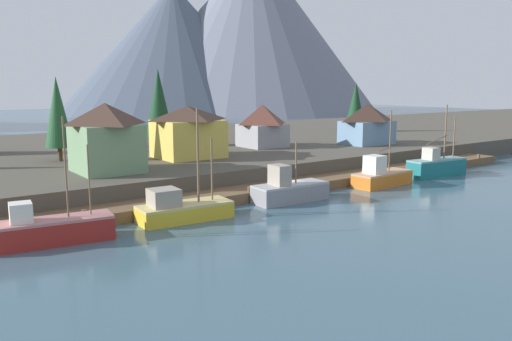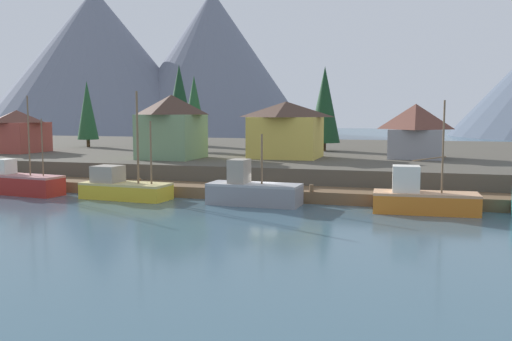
{
  "view_description": "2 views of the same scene",
  "coord_description": "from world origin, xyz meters",
  "px_view_note": "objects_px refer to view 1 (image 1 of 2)",
  "views": [
    {
      "loc": [
        -32.23,
        -39.58,
        11.32
      ],
      "look_at": [
        -1.71,
        2.26,
        2.67
      ],
      "focal_mm": 36.08,
      "sensor_mm": 36.0,
      "label": 1
    },
    {
      "loc": [
        12.86,
        -46.2,
        7.67
      ],
      "look_at": [
        -1.22,
        1.51,
        2.51
      ],
      "focal_mm": 39.87,
      "sensor_mm": 36.0,
      "label": 2
    }
  ],
  "objects_px": {
    "fishing_boat_yellow": "(182,209)",
    "house_grey": "(262,125)",
    "fishing_boat_red": "(46,230)",
    "conifer_near_right": "(159,104)",
    "fishing_boat_grey": "(289,190)",
    "fishing_boat_teal": "(436,166)",
    "fishing_boat_orange": "(381,176)",
    "house_green": "(106,137)",
    "house_blue": "(367,123)",
    "house_yellow": "(188,131)",
    "conifer_mid_left": "(356,103)",
    "conifer_near_left": "(58,112)"
  },
  "relations": [
    {
      "from": "fishing_boat_yellow",
      "to": "house_grey",
      "type": "distance_m",
      "value": 32.77
    },
    {
      "from": "fishing_boat_red",
      "to": "house_grey",
      "type": "relative_size",
      "value": 1.55
    },
    {
      "from": "house_blue",
      "to": "house_yellow",
      "type": "distance_m",
      "value": 28.84
    },
    {
      "from": "fishing_boat_orange",
      "to": "fishing_boat_teal",
      "type": "height_order",
      "value": "fishing_boat_teal"
    },
    {
      "from": "house_blue",
      "to": "conifer_near_left",
      "type": "xyz_separation_m",
      "value": [
        -42.32,
        9.22,
        2.59
      ]
    },
    {
      "from": "fishing_boat_yellow",
      "to": "fishing_boat_orange",
      "type": "height_order",
      "value": "fishing_boat_yellow"
    },
    {
      "from": "fishing_boat_red",
      "to": "fishing_boat_grey",
      "type": "distance_m",
      "value": 22.86
    },
    {
      "from": "house_green",
      "to": "conifer_near_right",
      "type": "relative_size",
      "value": 0.63
    },
    {
      "from": "fishing_boat_orange",
      "to": "house_grey",
      "type": "distance_m",
      "value": 21.68
    },
    {
      "from": "house_green",
      "to": "conifer_near_right",
      "type": "xyz_separation_m",
      "value": [
        14.09,
        17.15,
        2.51
      ]
    },
    {
      "from": "fishing_boat_teal",
      "to": "house_yellow",
      "type": "distance_m",
      "value": 31.17
    },
    {
      "from": "fishing_boat_orange",
      "to": "house_blue",
      "type": "xyz_separation_m",
      "value": [
        13.81,
        14.64,
        4.48
      ]
    },
    {
      "from": "house_grey",
      "to": "house_yellow",
      "type": "relative_size",
      "value": 0.77
    },
    {
      "from": "house_green",
      "to": "fishing_boat_grey",
      "type": "bearing_deg",
      "value": -44.65
    },
    {
      "from": "fishing_boat_grey",
      "to": "conifer_mid_left",
      "type": "bearing_deg",
      "value": 38.55
    },
    {
      "from": "fishing_boat_red",
      "to": "conifer_near_right",
      "type": "relative_size",
      "value": 0.84
    },
    {
      "from": "fishing_boat_teal",
      "to": "house_green",
      "type": "bearing_deg",
      "value": 165.48
    },
    {
      "from": "fishing_boat_yellow",
      "to": "fishing_boat_red",
      "type": "bearing_deg",
      "value": -175.49
    },
    {
      "from": "house_grey",
      "to": "house_yellow",
      "type": "bearing_deg",
      "value": -165.84
    },
    {
      "from": "house_yellow",
      "to": "conifer_near_left",
      "type": "relative_size",
      "value": 0.8
    },
    {
      "from": "fishing_boat_red",
      "to": "fishing_boat_yellow",
      "type": "xyz_separation_m",
      "value": [
        10.97,
        0.1,
        -0.02
      ]
    },
    {
      "from": "fishing_boat_yellow",
      "to": "fishing_boat_teal",
      "type": "xyz_separation_m",
      "value": [
        35.86,
        0.25,
        0.25
      ]
    },
    {
      "from": "fishing_boat_teal",
      "to": "house_yellow",
      "type": "xyz_separation_m",
      "value": [
        -25.35,
        17.57,
        4.45
      ]
    },
    {
      "from": "house_grey",
      "to": "conifer_near_right",
      "type": "relative_size",
      "value": 0.54
    },
    {
      "from": "fishing_boat_grey",
      "to": "fishing_boat_teal",
      "type": "distance_m",
      "value": 23.96
    },
    {
      "from": "house_grey",
      "to": "conifer_mid_left",
      "type": "height_order",
      "value": "conifer_mid_left"
    },
    {
      "from": "fishing_boat_orange",
      "to": "conifer_near_right",
      "type": "bearing_deg",
      "value": 109.27
    },
    {
      "from": "fishing_boat_orange",
      "to": "house_yellow",
      "type": "relative_size",
      "value": 1.09
    },
    {
      "from": "fishing_boat_yellow",
      "to": "fishing_boat_orange",
      "type": "bearing_deg",
      "value": 4.32
    },
    {
      "from": "fishing_boat_teal",
      "to": "house_yellow",
      "type": "height_order",
      "value": "fishing_boat_teal"
    },
    {
      "from": "fishing_boat_red",
      "to": "conifer_near_right",
      "type": "height_order",
      "value": "conifer_near_right"
    },
    {
      "from": "fishing_boat_grey",
      "to": "house_yellow",
      "type": "xyz_separation_m",
      "value": [
        -1.39,
        17.63,
        4.58
      ]
    },
    {
      "from": "fishing_boat_yellow",
      "to": "house_blue",
      "type": "xyz_separation_m",
      "value": [
        39.18,
        14.78,
        4.59
      ]
    },
    {
      "from": "fishing_boat_teal",
      "to": "house_blue",
      "type": "distance_m",
      "value": 15.53
    },
    {
      "from": "fishing_boat_red",
      "to": "fishing_boat_grey",
      "type": "relative_size",
      "value": 1.2
    },
    {
      "from": "fishing_boat_teal",
      "to": "house_grey",
      "type": "distance_m",
      "value": 24.36
    },
    {
      "from": "fishing_boat_orange",
      "to": "fishing_boat_teal",
      "type": "relative_size",
      "value": 0.96
    },
    {
      "from": "fishing_boat_yellow",
      "to": "fishing_boat_grey",
      "type": "height_order",
      "value": "fishing_boat_yellow"
    },
    {
      "from": "house_grey",
      "to": "conifer_mid_left",
      "type": "distance_m",
      "value": 30.2
    },
    {
      "from": "fishing_boat_grey",
      "to": "fishing_boat_teal",
      "type": "relative_size",
      "value": 0.87
    },
    {
      "from": "house_yellow",
      "to": "fishing_boat_orange",
      "type": "bearing_deg",
      "value": -49.94
    },
    {
      "from": "house_grey",
      "to": "fishing_boat_yellow",
      "type": "bearing_deg",
      "value": -138.89
    },
    {
      "from": "fishing_boat_red",
      "to": "fishing_boat_yellow",
      "type": "relative_size",
      "value": 0.99
    },
    {
      "from": "fishing_boat_grey",
      "to": "house_green",
      "type": "relative_size",
      "value": 1.11
    },
    {
      "from": "house_blue",
      "to": "house_yellow",
      "type": "bearing_deg",
      "value": 173.96
    },
    {
      "from": "fishing_boat_red",
      "to": "conifer_near_left",
      "type": "distance_m",
      "value": 26.33
    },
    {
      "from": "fishing_boat_red",
      "to": "conifer_mid_left",
      "type": "distance_m",
      "value": 71.34
    },
    {
      "from": "house_blue",
      "to": "fishing_boat_red",
      "type": "bearing_deg",
      "value": -163.47
    },
    {
      "from": "fishing_boat_grey",
      "to": "conifer_near_left",
      "type": "bearing_deg",
      "value": 124.71
    },
    {
      "from": "fishing_boat_grey",
      "to": "conifer_near_right",
      "type": "distance_m",
      "value": 31.19
    }
  ]
}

